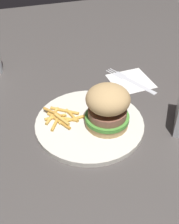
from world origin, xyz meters
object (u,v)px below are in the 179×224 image
object	(u,v)px
fries_pile	(61,117)
napkin	(131,81)
sandwich	(108,107)
plate	(90,124)
fork	(130,80)

from	to	relation	value
fries_pile	napkin	bearing A→B (deg)	26.72
sandwich	napkin	size ratio (longest dim) A/B	0.92
napkin	sandwich	bearing A→B (deg)	-128.66
napkin	fries_pile	bearing A→B (deg)	-153.28
fries_pile	napkin	world-z (taller)	fries_pile
sandwich	napkin	bearing A→B (deg)	51.34
sandwich	napkin	world-z (taller)	sandwich
plate	sandwich	xyz separation A→B (m)	(0.04, -0.02, 0.06)
plate	napkin	distance (m)	0.22
plate	fries_pile	world-z (taller)	fries_pile
sandwich	fries_pile	bearing A→B (deg)	152.48
sandwich	fork	size ratio (longest dim) A/B	0.62
plate	fork	size ratio (longest dim) A/B	1.56
plate	napkin	world-z (taller)	plate
plate	sandwich	size ratio (longest dim) A/B	2.50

